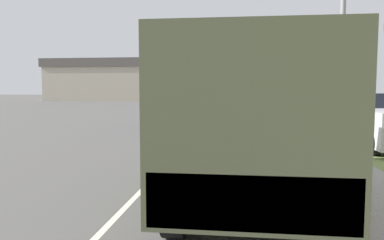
{
  "coord_description": "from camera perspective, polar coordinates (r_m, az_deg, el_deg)",
  "views": [
    {
      "loc": [
        1.99,
        6.18,
        2.1
      ],
      "look_at": [
        0.85,
        15.14,
        1.34
      ],
      "focal_mm": 35.0,
      "sensor_mm": 36.0,
      "label": 1
    }
  ],
  "objects": [
    {
      "name": "ground_plane",
      "position": [
        33.94,
        3.9,
        1.24
      ],
      "size": [
        180.0,
        180.0,
        0.0
      ],
      "primitive_type": "plane",
      "color": "#565451"
    },
    {
      "name": "lane_centre_stripe",
      "position": [
        33.94,
        3.9,
        1.25
      ],
      "size": [
        0.12,
        120.0,
        0.0
      ],
      "color": "silver",
      "rests_on": "ground"
    },
    {
      "name": "sidewalk_right",
      "position": [
        33.97,
        11.5,
        1.26
      ],
      "size": [
        1.8,
        120.0,
        0.12
      ],
      "color": "#9E9B93",
      "rests_on": "ground"
    },
    {
      "name": "grass_strip_right",
      "position": [
        34.58,
        18.79,
        1.08
      ],
      "size": [
        7.0,
        120.0,
        0.02
      ],
      "color": "olive",
      "rests_on": "ground"
    },
    {
      "name": "military_truck",
      "position": [
        7.46,
        8.26,
        1.07
      ],
      "size": [
        2.33,
        7.38,
        2.81
      ],
      "color": "#474C38",
      "rests_on": "ground"
    },
    {
      "name": "car_nearest_ahead",
      "position": [
        20.06,
        -2.79,
        0.71
      ],
      "size": [
        1.72,
        3.96,
        1.49
      ],
      "color": "navy",
      "rests_on": "ground"
    },
    {
      "name": "car_second_ahead",
      "position": [
        32.09,
        7.03,
        2.21
      ],
      "size": [
        1.77,
        4.1,
        1.48
      ],
      "color": "silver",
      "rests_on": "ground"
    },
    {
      "name": "pickup_truck",
      "position": [
        15.03,
        27.03,
        -0.21
      ],
      "size": [
        2.04,
        5.17,
        1.9
      ],
      "color": "silver",
      "rests_on": "grass_strip_right"
    },
    {
      "name": "tree_far_right",
      "position": [
        30.06,
        22.11,
        10.59
      ],
      "size": [
        3.39,
        3.39,
        7.04
      ],
      "color": "brown",
      "rests_on": "grass_strip_right"
    },
    {
      "name": "building_distant",
      "position": [
        71.9,
        -12.98,
        5.97
      ],
      "size": [
        19.91,
        11.82,
        7.35
      ],
      "color": "#B2A893",
      "rests_on": "ground"
    }
  ]
}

